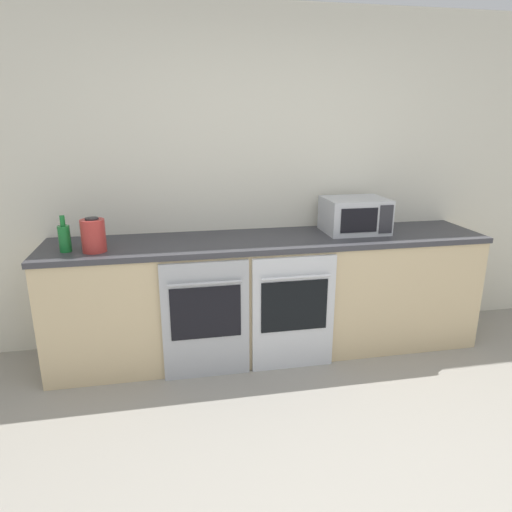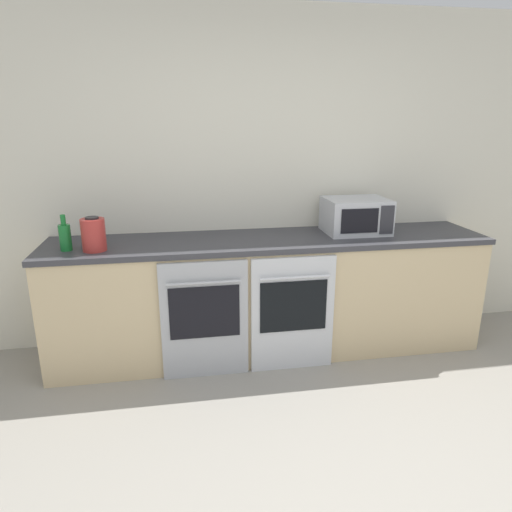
{
  "view_description": "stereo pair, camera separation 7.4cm",
  "coord_description": "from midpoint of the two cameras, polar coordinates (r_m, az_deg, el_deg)",
  "views": [
    {
      "loc": [
        -0.73,
        -1.41,
        1.78
      ],
      "look_at": [
        -0.1,
        1.84,
        0.78
      ],
      "focal_mm": 32.0,
      "sensor_mm": 36.0,
      "label": 1
    },
    {
      "loc": [
        -0.66,
        -1.43,
        1.78
      ],
      "look_at": [
        -0.1,
        1.84,
        0.78
      ],
      "focal_mm": 32.0,
      "sensor_mm": 36.0,
      "label": 2
    }
  ],
  "objects": [
    {
      "name": "kettle",
      "position": [
        3.25,
        -19.04,
        2.56
      ],
      "size": [
        0.16,
        0.16,
        0.23
      ],
      "color": "#B2332D",
      "rests_on": "counter_back"
    },
    {
      "name": "wall_back",
      "position": [
        3.7,
        1.27,
        9.36
      ],
      "size": [
        10.0,
        0.06,
        2.6
      ],
      "color": "silver",
      "rests_on": "ground_plane"
    },
    {
      "name": "microwave",
      "position": [
        3.67,
        12.92,
        4.95
      ],
      "size": [
        0.48,
        0.38,
        0.27
      ],
      "color": "#B7BABF",
      "rests_on": "counter_back"
    },
    {
      "name": "oven_left",
      "position": [
        3.22,
        -5.76,
        -7.92
      ],
      "size": [
        0.61,
        0.06,
        0.86
      ],
      "color": "#A8AAAF",
      "rests_on": "ground_plane"
    },
    {
      "name": "bottle_clear",
      "position": [
        3.41,
        -18.51,
        2.52
      ],
      "size": [
        0.07,
        0.07,
        0.18
      ],
      "color": "silver",
      "rests_on": "counter_back"
    },
    {
      "name": "counter_back",
      "position": [
        3.58,
        2.24,
        -4.83
      ],
      "size": [
        3.3,
        0.66,
        0.92
      ],
      "color": "#D1B789",
      "rests_on": "ground_plane"
    },
    {
      "name": "oven_right",
      "position": [
        3.31,
        5.26,
        -7.16
      ],
      "size": [
        0.61,
        0.06,
        0.86
      ],
      "color": "silver",
      "rests_on": "ground_plane"
    },
    {
      "name": "bottle_green",
      "position": [
        3.33,
        -22.17,
        2.27
      ],
      "size": [
        0.08,
        0.08,
        0.25
      ],
      "color": "#19722D",
      "rests_on": "counter_back"
    }
  ]
}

